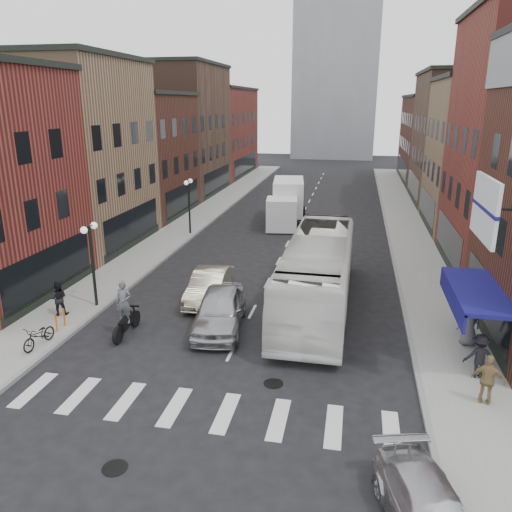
# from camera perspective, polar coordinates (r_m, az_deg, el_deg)

# --- Properties ---
(ground) EXTENTS (160.00, 160.00, 0.00)m
(ground) POSITION_cam_1_polar(r_m,az_deg,el_deg) (19.23, -3.53, -12.22)
(ground) COLOR black
(ground) RESTS_ON ground
(sidewalk_left) EXTENTS (3.00, 74.00, 0.15)m
(sidewalk_left) POSITION_cam_1_polar(r_m,az_deg,el_deg) (41.37, -7.20, 3.96)
(sidewalk_left) COLOR gray
(sidewalk_left) RESTS_ON ground
(sidewalk_right) EXTENTS (3.00, 74.00, 0.15)m
(sidewalk_right) POSITION_cam_1_polar(r_m,az_deg,el_deg) (39.51, 16.94, 2.72)
(sidewalk_right) COLOR gray
(sidewalk_right) RESTS_ON ground
(curb_left) EXTENTS (0.20, 74.00, 0.16)m
(curb_left) POSITION_cam_1_polar(r_m,az_deg,el_deg) (40.94, -5.20, 3.78)
(curb_left) COLOR gray
(curb_left) RESTS_ON ground
(curb_right) EXTENTS (0.20, 74.00, 0.16)m
(curb_right) POSITION_cam_1_polar(r_m,az_deg,el_deg) (39.40, 14.76, 2.75)
(curb_right) COLOR gray
(curb_right) RESTS_ON ground
(crosswalk_stripes) EXTENTS (12.00, 2.20, 0.01)m
(crosswalk_stripes) POSITION_cam_1_polar(r_m,az_deg,el_deg) (16.79, -6.25, -17.11)
(crosswalk_stripes) COLOR silver
(crosswalk_stripes) RESTS_ON ground
(bldg_left_mid_a) EXTENTS (10.30, 10.20, 12.30)m
(bldg_left_mid_a) POSITION_cam_1_polar(r_m,az_deg,el_deg) (36.03, -21.74, 10.76)
(bldg_left_mid_a) COLOR #906B4F
(bldg_left_mid_a) RESTS_ON ground
(bldg_left_mid_b) EXTENTS (10.30, 10.20, 10.30)m
(bldg_left_mid_b) POSITION_cam_1_polar(r_m,az_deg,el_deg) (44.82, -14.68, 11.15)
(bldg_left_mid_b) COLOR #4E261B
(bldg_left_mid_b) RESTS_ON ground
(bldg_left_far_a) EXTENTS (10.30, 12.20, 13.30)m
(bldg_left_far_a) POSITION_cam_1_polar(r_m,az_deg,el_deg) (54.80, -9.73, 14.03)
(bldg_left_far_a) COLOR #4B3125
(bldg_left_far_a) RESTS_ON ground
(bldg_left_far_b) EXTENTS (10.30, 16.20, 11.30)m
(bldg_left_far_b) POSITION_cam_1_polar(r_m,az_deg,el_deg) (68.11, -5.42, 13.91)
(bldg_left_far_b) COLOR maroon
(bldg_left_far_b) RESTS_ON ground
(bldg_right_mid_b) EXTENTS (10.30, 10.20, 11.30)m
(bldg_right_mid_b) POSITION_cam_1_polar(r_m,az_deg,el_deg) (41.71, 26.41, 10.23)
(bldg_right_mid_b) COLOR #906B4F
(bldg_right_mid_b) RESTS_ON ground
(bldg_right_far_a) EXTENTS (10.30, 12.20, 12.30)m
(bldg_right_far_a) POSITION_cam_1_polar(r_m,az_deg,el_deg) (52.36, 23.51, 12.20)
(bldg_right_far_a) COLOR #4B3125
(bldg_right_far_a) RESTS_ON ground
(bldg_right_far_b) EXTENTS (10.30, 16.20, 10.30)m
(bldg_right_far_b) POSITION_cam_1_polar(r_m,az_deg,el_deg) (66.16, 21.00, 12.36)
(bldg_right_far_b) COLOR #4E261B
(bldg_right_far_b) RESTS_ON ground
(awning_blue) EXTENTS (1.80, 5.00, 0.78)m
(awning_blue) POSITION_cam_1_polar(r_m,az_deg,el_deg) (20.38, 23.43, -3.81)
(awning_blue) COLOR navy
(awning_blue) RESTS_ON ground
(billboard_sign) EXTENTS (1.52, 3.00, 3.70)m
(billboard_sign) POSITION_cam_1_polar(r_m,az_deg,el_deg) (17.50, 24.97, 4.71)
(billboard_sign) COLOR black
(billboard_sign) RESTS_ON ground
(distant_tower) EXTENTS (14.00, 14.00, 50.00)m
(distant_tower) POSITION_cam_1_polar(r_m,az_deg,el_deg) (95.55, 9.51, 26.33)
(distant_tower) COLOR #9399A0
(distant_tower) RESTS_ON ground
(streetlamp_near) EXTENTS (0.32, 1.22, 4.11)m
(streetlamp_near) POSITION_cam_1_polar(r_m,az_deg,el_deg) (24.27, -18.32, 0.71)
(streetlamp_near) COLOR black
(streetlamp_near) RESTS_ON ground
(streetlamp_far) EXTENTS (0.32, 1.22, 4.11)m
(streetlamp_far) POSITION_cam_1_polar(r_m,az_deg,el_deg) (36.74, -7.69, 6.80)
(streetlamp_far) COLOR black
(streetlamp_far) RESTS_ON ground
(bike_rack) EXTENTS (0.08, 0.68, 0.80)m
(bike_rack) POSITION_cam_1_polar(r_m,az_deg,el_deg) (22.99, -21.47, -6.82)
(bike_rack) COLOR #D8590C
(bike_rack) RESTS_ON sidewalk_left
(box_truck) EXTENTS (2.98, 8.01, 3.39)m
(box_truck) POSITION_cam_1_polar(r_m,az_deg,el_deg) (40.50, 3.51, 6.10)
(box_truck) COLOR white
(box_truck) RESTS_ON ground
(motorcycle_rider) EXTENTS (0.72, 2.40, 2.44)m
(motorcycle_rider) POSITION_cam_1_polar(r_m,az_deg,el_deg) (21.57, -14.77, -6.02)
(motorcycle_rider) COLOR black
(motorcycle_rider) RESTS_ON ground
(transit_bus) EXTENTS (3.04, 12.48, 3.47)m
(transit_bus) POSITION_cam_1_polar(r_m,az_deg,el_deg) (23.73, 7.08, -1.88)
(transit_bus) COLOR white
(transit_bus) RESTS_ON ground
(sedan_left_near) EXTENTS (2.65, 5.27, 1.72)m
(sedan_left_near) POSITION_cam_1_polar(r_m,az_deg,el_deg) (21.69, -4.19, -6.14)
(sedan_left_near) COLOR #AEADB2
(sedan_left_near) RESTS_ON ground
(sedan_left_far) EXTENTS (1.82, 4.68, 1.52)m
(sedan_left_far) POSITION_cam_1_polar(r_m,az_deg,el_deg) (24.75, -5.34, -3.41)
(sedan_left_far) COLOR #BBB497
(sedan_left_far) RESTS_ON ground
(parked_bicycle) EXTENTS (0.78, 1.78, 0.91)m
(parked_bicycle) POSITION_cam_1_polar(r_m,az_deg,el_deg) (21.71, -23.55, -8.34)
(parked_bicycle) COLOR black
(parked_bicycle) RESTS_ON sidewalk_left
(ped_left_solo) EXTENTS (0.89, 0.72, 1.59)m
(ped_left_solo) POSITION_cam_1_polar(r_m,az_deg,el_deg) (24.34, -21.66, -4.51)
(ped_left_solo) COLOR black
(ped_left_solo) RESTS_ON sidewalk_left
(ped_right_a) EXTENTS (1.09, 0.61, 1.62)m
(ped_right_a) POSITION_cam_1_polar(r_m,az_deg,el_deg) (19.37, 24.18, -10.37)
(ped_right_a) COLOR black
(ped_right_a) RESTS_ON sidewalk_right
(ped_right_b) EXTENTS (1.09, 0.75, 1.68)m
(ped_right_b) POSITION_cam_1_polar(r_m,az_deg,el_deg) (17.91, 24.99, -12.70)
(ped_right_b) COLOR olive
(ped_right_b) RESTS_ON sidewalk_right
(ped_right_c) EXTENTS (1.02, 0.81, 1.84)m
(ped_right_c) POSITION_cam_1_polar(r_m,az_deg,el_deg) (21.62, 23.23, -7.06)
(ped_right_c) COLOR #53555B
(ped_right_c) RESTS_ON sidewalk_right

